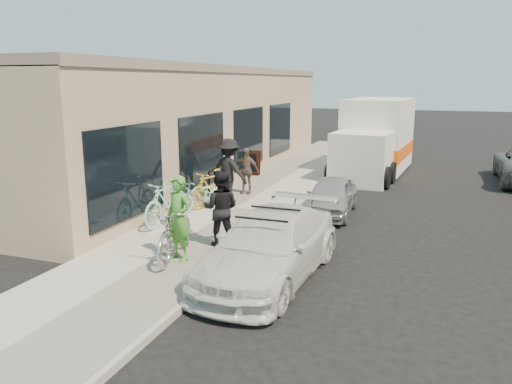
% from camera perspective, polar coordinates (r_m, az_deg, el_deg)
% --- Properties ---
extents(ground, '(120.00, 120.00, 0.00)m').
position_cam_1_polar(ground, '(10.97, 1.36, -7.13)').
color(ground, black).
rests_on(ground, ground).
extents(sidewalk, '(3.00, 34.00, 0.15)m').
position_cam_1_polar(sidewalk, '(14.30, -2.36, -2.12)').
color(sidewalk, '#A8A597').
rests_on(sidewalk, ground).
extents(curb, '(0.12, 34.00, 0.13)m').
position_cam_1_polar(curb, '(13.81, 3.60, -2.71)').
color(curb, '#9F9A91').
rests_on(curb, ground).
extents(storefront, '(3.60, 20.00, 4.22)m').
position_cam_1_polar(storefront, '(19.78, -5.63, 7.93)').
color(storefront, tan).
rests_on(storefront, ground).
extents(bike_rack, '(0.16, 0.68, 0.96)m').
position_cam_1_polar(bike_rack, '(15.10, -5.05, 1.18)').
color(bike_rack, black).
rests_on(bike_rack, sidewalk).
extents(sandwich_board, '(0.58, 0.59, 0.92)m').
position_cam_1_polar(sandwich_board, '(19.19, -0.43, 3.32)').
color(sandwich_board, black).
rests_on(sandwich_board, sidewalk).
extents(sedan_white, '(2.07, 4.46, 1.30)m').
position_cam_1_polar(sedan_white, '(9.50, 1.53, -6.24)').
color(sedan_white, silver).
rests_on(sedan_white, ground).
extents(sedan_silver, '(1.33, 3.11, 1.05)m').
position_cam_1_polar(sedan_silver, '(14.22, 8.59, -0.47)').
color(sedan_silver, '#A2A2A7').
rests_on(sedan_silver, ground).
extents(moving_truck, '(2.73, 6.25, 3.00)m').
position_cam_1_polar(moving_truck, '(20.88, 13.45, 5.70)').
color(moving_truck, silver).
rests_on(moving_truck, ground).
extents(tandem_bike, '(1.14, 2.19, 1.09)m').
position_cam_1_polar(tandem_bike, '(10.33, -9.18, -4.47)').
color(tandem_bike, '#B2B2B4').
rests_on(tandem_bike, sidewalk).
extents(woman_rider, '(0.73, 0.60, 1.72)m').
position_cam_1_polar(woman_rider, '(10.10, -8.85, -3.00)').
color(woman_rider, '#448C2E').
rests_on(woman_rider, sidewalk).
extents(man_standing, '(0.91, 0.77, 1.67)m').
position_cam_1_polar(man_standing, '(10.88, -4.05, -1.89)').
color(man_standing, black).
rests_on(man_standing, sidewalk).
extents(cruiser_bike_a, '(0.66, 1.94, 1.15)m').
position_cam_1_polar(cruiser_bike_a, '(12.74, -10.16, -1.13)').
color(cruiser_bike_a, '#91D9C9').
rests_on(cruiser_bike_a, sidewalk).
extents(cruiser_bike_b, '(1.29, 1.79, 0.89)m').
position_cam_1_polar(cruiser_bike_b, '(13.95, -6.30, -0.36)').
color(cruiser_bike_b, '#91D9C9').
rests_on(cruiser_bike_b, sidewalk).
extents(cruiser_bike_c, '(0.99, 1.83, 1.06)m').
position_cam_1_polar(cruiser_bike_c, '(14.45, -5.17, 0.45)').
color(cruiser_bike_c, gold).
rests_on(cruiser_bike_c, sidewalk).
extents(bystander_a, '(1.37, 1.01, 1.90)m').
position_cam_1_polar(bystander_a, '(14.85, -3.11, 2.47)').
color(bystander_a, black).
rests_on(bystander_a, sidewalk).
extents(bystander_b, '(0.88, 0.40, 1.48)m').
position_cam_1_polar(bystander_b, '(16.01, -1.18, 2.45)').
color(bystander_b, brown).
rests_on(bystander_b, sidewalk).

